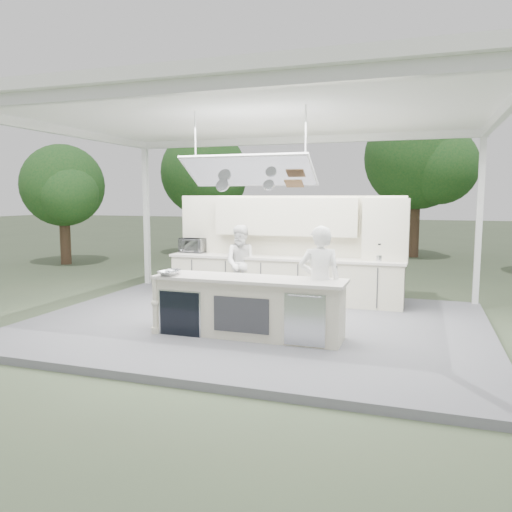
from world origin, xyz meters
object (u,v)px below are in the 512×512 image
(head_chef, at_px, (320,283))
(sous_chef, at_px, (243,264))
(demo_island, at_px, (247,307))
(back_counter, at_px, (283,279))

(head_chef, height_order, sous_chef, head_chef)
(demo_island, distance_m, head_chef, 1.22)
(back_counter, distance_m, sous_chef, 0.94)
(back_counter, distance_m, head_chef, 2.94)
(demo_island, bearing_deg, sous_chef, 111.63)
(demo_island, xyz_separation_m, back_counter, (-0.18, 2.81, 0.00))
(head_chef, xyz_separation_m, sous_chef, (-2.10, 2.25, -0.08))
(demo_island, bearing_deg, head_chef, 10.62)
(back_counter, bearing_deg, head_chef, -63.33)
(sous_chef, bearing_deg, back_counter, 10.50)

